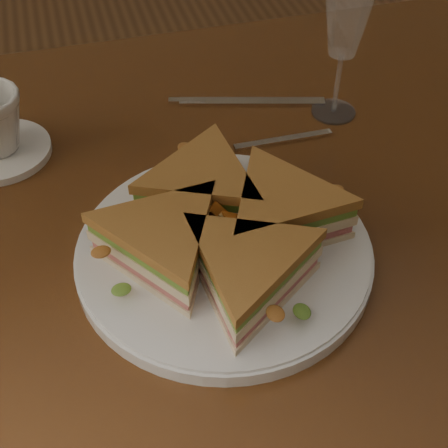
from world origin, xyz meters
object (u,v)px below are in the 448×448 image
object	(u,v)px
spoon	(229,148)
saucer	(0,151)
knife	(241,102)
table	(241,248)
wine_glass	(346,22)
plate	(224,253)
sandwich_wedges	(224,228)

from	to	relation	value
spoon	saucer	size ratio (longest dim) A/B	1.45
knife	table	bearing A→B (deg)	-90.57
knife	wine_glass	distance (m)	0.18
wine_glass	spoon	bearing A→B (deg)	-165.16
plate	knife	xyz separation A→B (m)	(0.10, 0.27, -0.01)
plate	saucer	xyz separation A→B (m)	(-0.22, 0.24, -0.00)
table	plate	bearing A→B (deg)	-117.37
plate	spoon	world-z (taller)	plate
plate	sandwich_wedges	xyz separation A→B (m)	(0.00, 0.00, 0.04)
saucer	spoon	bearing A→B (deg)	-14.06
table	knife	distance (m)	0.21
sandwich_wedges	spoon	xyz separation A→B (m)	(0.06, 0.17, -0.04)
plate	wine_glass	distance (m)	0.33
wine_glass	saucer	world-z (taller)	wine_glass
sandwich_wedges	wine_glass	bearing A→B (deg)	45.27
table	sandwich_wedges	bearing A→B (deg)	-117.37
table	plate	world-z (taller)	plate
sandwich_wedges	plate	bearing A→B (deg)	180.00
sandwich_wedges	wine_glass	xyz separation A→B (m)	(0.21, 0.22, 0.09)
sandwich_wedges	saucer	world-z (taller)	sandwich_wedges
plate	wine_glass	size ratio (longest dim) A/B	1.69
sandwich_wedges	knife	bearing A→B (deg)	69.59
plate	sandwich_wedges	world-z (taller)	sandwich_wedges
spoon	wine_glass	world-z (taller)	wine_glass
wine_glass	saucer	size ratio (longest dim) A/B	1.44
knife	saucer	size ratio (longest dim) A/B	1.66
table	saucer	world-z (taller)	saucer
table	saucer	size ratio (longest dim) A/B	9.46
sandwich_wedges	saucer	size ratio (longest dim) A/B	2.32
sandwich_wedges	spoon	distance (m)	0.19
plate	sandwich_wedges	distance (m)	0.04
table	wine_glass	size ratio (longest dim) A/B	6.59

